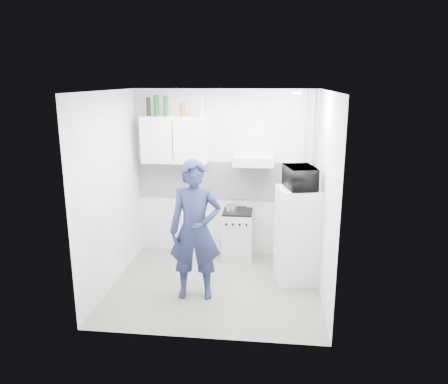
# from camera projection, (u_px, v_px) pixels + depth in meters

# --- Properties ---
(floor) EXTENTS (2.80, 2.80, 0.00)m
(floor) POSITION_uv_depth(u_px,v_px,m) (216.00, 286.00, 5.96)
(floor) COLOR slate
(floor) RESTS_ON ground
(ceiling) EXTENTS (2.80, 2.80, 0.00)m
(ceiling) POSITION_uv_depth(u_px,v_px,m) (214.00, 91.00, 5.31)
(ceiling) COLOR white
(ceiling) RESTS_ON wall_back
(wall_back) EXTENTS (2.80, 0.00, 2.80)m
(wall_back) POSITION_uv_depth(u_px,v_px,m) (226.00, 174.00, 6.84)
(wall_back) COLOR white
(wall_back) RESTS_ON floor
(wall_left) EXTENTS (0.00, 2.60, 2.60)m
(wall_left) POSITION_uv_depth(u_px,v_px,m) (111.00, 191.00, 5.79)
(wall_left) COLOR white
(wall_left) RESTS_ON floor
(wall_right) EXTENTS (0.00, 2.60, 2.60)m
(wall_right) POSITION_uv_depth(u_px,v_px,m) (325.00, 197.00, 5.48)
(wall_right) COLOR white
(wall_right) RESTS_ON floor
(person) EXTENTS (0.70, 0.50, 1.80)m
(person) POSITION_uv_depth(u_px,v_px,m) (195.00, 230.00, 5.47)
(person) COLOR #1C2343
(person) RESTS_ON floor
(stove) EXTENTS (0.46, 0.46, 0.74)m
(stove) POSITION_uv_depth(u_px,v_px,m) (238.00, 235.00, 6.81)
(stove) COLOR #BBBAB8
(stove) RESTS_ON floor
(fridge) EXTENTS (0.65, 0.65, 1.32)m
(fridge) POSITION_uv_depth(u_px,v_px,m) (298.00, 235.00, 5.99)
(fridge) COLOR white
(fridge) RESTS_ON floor
(stove_top) EXTENTS (0.45, 0.45, 0.03)m
(stove_top) POSITION_uv_depth(u_px,v_px,m) (238.00, 212.00, 6.71)
(stove_top) COLOR black
(stove_top) RESTS_ON stove
(saucepan) EXTENTS (0.17, 0.17, 0.10)m
(saucepan) POSITION_uv_depth(u_px,v_px,m) (232.00, 208.00, 6.69)
(saucepan) COLOR silver
(saucepan) RESTS_ON stove_top
(microwave) EXTENTS (0.61, 0.48, 0.30)m
(microwave) POSITION_uv_depth(u_px,v_px,m) (300.00, 177.00, 5.79)
(microwave) COLOR black
(microwave) RESTS_ON fridge
(bottle_a) EXTENTS (0.06, 0.06, 0.27)m
(bottle_a) POSITION_uv_depth(u_px,v_px,m) (149.00, 107.00, 6.53)
(bottle_a) COLOR black
(bottle_a) RESTS_ON upper_cabinet
(bottle_b) EXTENTS (0.08, 0.08, 0.31)m
(bottle_b) POSITION_uv_depth(u_px,v_px,m) (156.00, 105.00, 6.51)
(bottle_b) COLOR #144C1E
(bottle_b) RESTS_ON upper_cabinet
(bottle_c) EXTENTS (0.07, 0.07, 0.30)m
(bottle_c) POSITION_uv_depth(u_px,v_px,m) (166.00, 106.00, 6.50)
(bottle_c) COLOR #144C1E
(bottle_c) RESTS_ON upper_cabinet
(canister_a) EXTENTS (0.08, 0.08, 0.19)m
(canister_a) POSITION_uv_depth(u_px,v_px,m) (183.00, 110.00, 6.49)
(canister_a) COLOR brown
(canister_a) RESTS_ON upper_cabinet
(bottle_e) EXTENTS (0.08, 0.08, 0.31)m
(bottle_e) POSITION_uv_depth(u_px,v_px,m) (202.00, 106.00, 6.44)
(bottle_e) COLOR #B2B7BC
(bottle_e) RESTS_ON upper_cabinet
(upper_cabinet) EXTENTS (1.00, 0.35, 0.70)m
(upper_cabinet) POSITION_uv_depth(u_px,v_px,m) (175.00, 139.00, 6.61)
(upper_cabinet) COLOR white
(upper_cabinet) RESTS_ON wall_back
(range_hood) EXTENTS (0.60, 0.50, 0.14)m
(range_hood) POSITION_uv_depth(u_px,v_px,m) (254.00, 160.00, 6.48)
(range_hood) COLOR #BBBAB8
(range_hood) RESTS_ON wall_back
(backsplash) EXTENTS (2.74, 0.03, 0.60)m
(backsplash) POSITION_uv_depth(u_px,v_px,m) (225.00, 180.00, 6.85)
(backsplash) COLOR white
(backsplash) RESTS_ON wall_back
(pipe_a) EXTENTS (0.05, 0.05, 2.60)m
(pipe_a) POSITION_uv_depth(u_px,v_px,m) (310.00, 177.00, 6.62)
(pipe_a) COLOR #BBBAB8
(pipe_a) RESTS_ON floor
(pipe_b) EXTENTS (0.04, 0.04, 2.60)m
(pipe_b) POSITION_uv_depth(u_px,v_px,m) (302.00, 177.00, 6.63)
(pipe_b) COLOR #BBBAB8
(pipe_b) RESTS_ON floor
(ceiling_spot_fixture) EXTENTS (0.10, 0.10, 0.02)m
(ceiling_spot_fixture) POSITION_uv_depth(u_px,v_px,m) (297.00, 93.00, 5.40)
(ceiling_spot_fixture) COLOR white
(ceiling_spot_fixture) RESTS_ON ceiling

